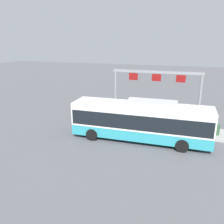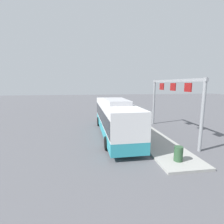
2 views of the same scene
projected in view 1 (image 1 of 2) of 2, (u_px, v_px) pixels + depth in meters
ground_plane at (140, 140)px, 19.78m from camera, size 120.00×120.00×0.00m
platform_curb at (172, 130)px, 21.79m from camera, size 10.00×2.80×0.16m
bus_main at (140, 120)px, 19.24m from camera, size 11.31×2.75×3.46m
person_boarding at (105, 116)px, 23.08m from camera, size 0.54×0.61×1.67m
person_waiting_near at (127, 117)px, 22.27m from camera, size 0.54×0.61×1.67m
platform_sign_gantry at (156, 85)px, 23.42m from camera, size 8.87×0.24×5.20m
trash_bin at (217, 130)px, 20.38m from camera, size 0.52×0.52×0.90m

